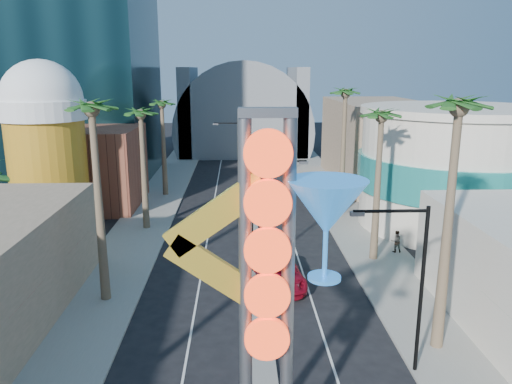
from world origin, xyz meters
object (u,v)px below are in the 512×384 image
object	(u,v)px
neon_sign	(292,270)
pedestrian_b	(396,241)
pedestrian_a	(450,290)
red_pickup	(279,272)

from	to	relation	value
neon_sign	pedestrian_b	size ratio (longest dim) A/B	7.40
pedestrian_b	pedestrian_a	bearing A→B (deg)	92.40
neon_sign	pedestrian_b	distance (m)	23.52
neon_sign	red_pickup	size ratio (longest dim) A/B	2.06
red_pickup	pedestrian_b	xyz separation A→B (m)	(9.33, 5.27, 0.15)
neon_sign	pedestrian_b	world-z (taller)	neon_sign
red_pickup	pedestrian_b	world-z (taller)	pedestrian_b
neon_sign	pedestrian_b	xyz separation A→B (m)	(10.20, 20.23, -6.31)
red_pickup	pedestrian_b	bearing A→B (deg)	24.09
red_pickup	pedestrian_a	world-z (taller)	pedestrian_a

